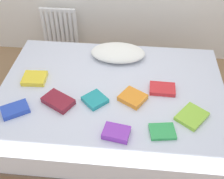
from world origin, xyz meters
TOP-DOWN VIEW (x-y plane):
  - ground_plane at (0.00, 0.00)m, footprint 8.00×8.00m
  - bed at (0.00, 0.00)m, footprint 2.00×1.50m
  - radiator at (-0.75, 1.20)m, footprint 0.44×0.04m
  - pillow at (0.01, 0.51)m, footprint 0.53×0.34m
  - textbook_maroon at (-0.42, -0.18)m, footprint 0.29×0.26m
  - textbook_blue at (-0.74, -0.31)m, footprint 0.25×0.23m
  - textbook_purple at (0.08, -0.46)m, footprint 0.21×0.17m
  - textbook_lime at (0.65, -0.24)m, footprint 0.29×0.29m
  - textbook_yellow at (-0.70, 0.09)m, footprint 0.21×0.19m
  - textbook_red at (0.43, 0.06)m, footprint 0.22×0.16m
  - textbook_green at (0.42, -0.41)m, footprint 0.21×0.18m
  - textbook_teal at (-0.12, -0.13)m, footprint 0.24×0.24m
  - textbook_orange at (0.19, -0.08)m, footprint 0.26×0.25m

SIDE VIEW (x-z plane):
  - ground_plane at x=0.00m, z-range 0.00..0.00m
  - bed at x=0.00m, z-range 0.00..0.50m
  - radiator at x=-0.75m, z-range 0.09..0.65m
  - textbook_green at x=0.42m, z-range 0.50..0.53m
  - textbook_lime at x=0.65m, z-range 0.50..0.53m
  - textbook_red at x=0.43m, z-range 0.50..0.54m
  - textbook_teal at x=-0.12m, z-range 0.50..0.54m
  - textbook_yellow at x=-0.70m, z-range 0.50..0.54m
  - textbook_blue at x=-0.74m, z-range 0.50..0.54m
  - textbook_orange at x=0.19m, z-range 0.50..0.54m
  - textbook_maroon at x=-0.42m, z-range 0.50..0.55m
  - textbook_purple at x=0.08m, z-range 0.50..0.55m
  - pillow at x=0.01m, z-range 0.50..0.60m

